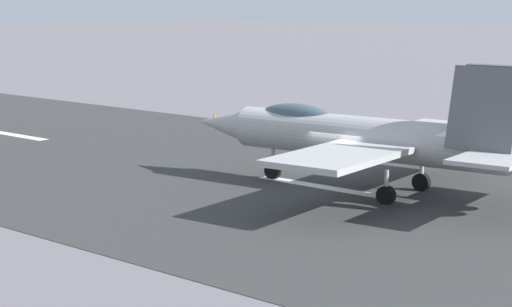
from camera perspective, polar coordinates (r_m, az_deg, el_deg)
name	(u,v)px	position (r m, az deg, el deg)	size (l,w,h in m)	color
ground_plane	(342,191)	(38.76, 5.40, -2.33)	(400.00, 400.00, 0.00)	slate
runway_strip	(342,190)	(38.75, 5.43, -2.32)	(240.00, 26.00, 0.02)	#343534
fighter_jet	(368,137)	(38.12, 7.06, 1.06)	(16.88, 14.19, 5.57)	#A9A9AA
crew_person	(274,119)	(54.92, 1.15, 2.21)	(0.69, 0.36, 1.69)	#1E2338
marker_cone_mid	(427,143)	(50.27, 10.68, 0.67)	(0.44, 0.44, 0.55)	orange
marker_cone_far	(214,118)	(59.74, -2.64, 2.27)	(0.44, 0.44, 0.55)	orange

